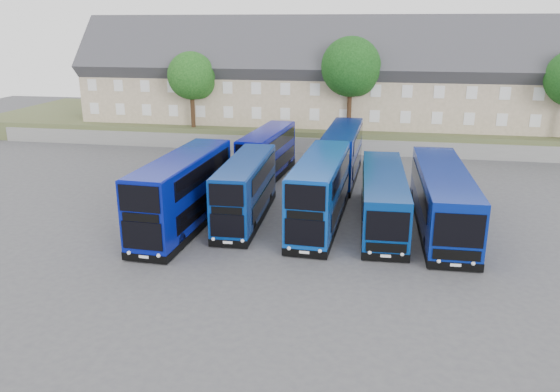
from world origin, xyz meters
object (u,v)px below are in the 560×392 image
(dd_front_left, at_px, (183,194))
(tree_mid, at_px, (352,69))
(tree_west, at_px, (193,78))
(dd_front_mid, at_px, (246,191))
(coach_east_a, at_px, (383,199))

(dd_front_left, height_order, tree_mid, tree_mid)
(dd_front_left, distance_m, tree_west, 24.88)
(dd_front_left, relative_size, dd_front_mid, 1.14)
(dd_front_mid, relative_size, tree_mid, 1.09)
(coach_east_a, bearing_deg, dd_front_left, -168.71)
(dd_front_left, xyz_separation_m, tree_west, (-7.11, 23.34, 4.84))
(tree_west, distance_m, tree_mid, 16.04)
(dd_front_mid, height_order, tree_west, tree_west)
(dd_front_mid, height_order, coach_east_a, dd_front_mid)
(dd_front_left, relative_size, tree_mid, 1.24)
(coach_east_a, height_order, tree_mid, tree_mid)
(dd_front_mid, xyz_separation_m, tree_mid, (5.43, 21.77, 6.12))
(dd_front_mid, bearing_deg, coach_east_a, 3.76)
(dd_front_left, height_order, dd_front_mid, dd_front_left)
(dd_front_mid, height_order, tree_mid, tree_mid)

